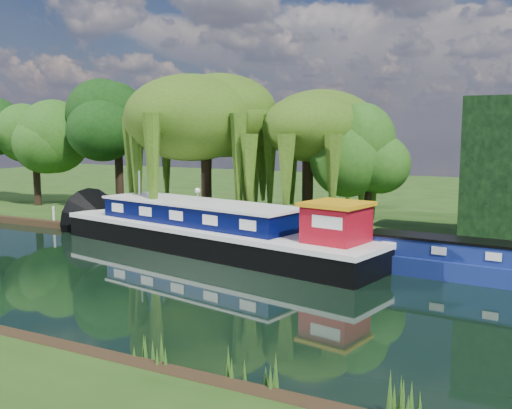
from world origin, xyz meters
The scene contains 12 objects.
ground centered at (0.00, 0.00, 0.00)m, with size 120.00×120.00×0.00m, color black.
far_bank centered at (0.00, 34.00, 0.23)m, with size 120.00×52.00×0.45m, color #1E3D10.
dutch_barge centered at (4.01, 6.82, 1.07)m, with size 21.03×8.57×4.33m.
narrowboat centered at (17.34, 6.89, 0.68)m, with size 13.18×3.14×1.90m.
willow_left centered at (-0.17, 12.61, 7.28)m, with size 7.85×7.85×9.40m.
willow_right centered at (6.84, 13.39, 6.18)m, with size 6.44×6.44×7.85m.
tree_far_left centered at (-17.54, 13.77, 6.17)m, with size 5.19×5.19×8.36m.
tree_far_mid centered at (-10.42, 15.75, 6.89)m, with size 5.72×5.72×9.36m.
tree_far_right centered at (10.76, 13.24, 5.05)m, with size 4.08×4.08×6.67m.
lamppost centered at (0.50, 10.50, 2.42)m, with size 0.36×0.36×2.56m.
mooring_posts centered at (-0.50, 8.40, 0.95)m, with size 19.16×0.16×1.00m.
reeds_near centered at (6.87, -7.57, 0.55)m, with size 33.70×1.50×1.10m.
Camera 1 is at (20.38, -19.72, 6.61)m, focal length 40.00 mm.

